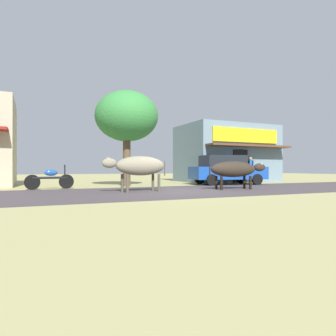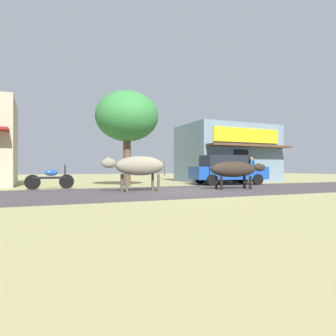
{
  "view_description": "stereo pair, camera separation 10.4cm",
  "coord_description": "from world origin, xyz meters",
  "px_view_note": "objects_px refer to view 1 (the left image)",
  "views": [
    {
      "loc": [
        -5.44,
        -10.89,
        0.9
      ],
      "look_at": [
        0.23,
        1.7,
        0.93
      ],
      "focal_mm": 32.32,
      "sensor_mm": 36.0,
      "label": 1
    },
    {
      "loc": [
        -5.34,
        -10.93,
        0.9
      ],
      "look_at": [
        0.23,
        1.7,
        0.93
      ],
      "focal_mm": 32.32,
      "sensor_mm": 36.0,
      "label": 2
    }
  ],
  "objects_px": {
    "roadside_tree": "(127,117)",
    "pedestrian_by_shop": "(250,168)",
    "parked_hatchback_car": "(226,170)",
    "parked_motorcycle": "(50,178)",
    "cow_far_dark": "(235,169)",
    "cow_near_brown": "(139,166)"
  },
  "relations": [
    {
      "from": "roadside_tree",
      "to": "pedestrian_by_shop",
      "type": "height_order",
      "value": "roadside_tree"
    },
    {
      "from": "parked_hatchback_car",
      "to": "parked_motorcycle",
      "type": "xyz_separation_m",
      "value": [
        -9.31,
        -0.16,
        -0.37
      ]
    },
    {
      "from": "cow_far_dark",
      "to": "parked_hatchback_car",
      "type": "bearing_deg",
      "value": 60.09
    },
    {
      "from": "roadside_tree",
      "to": "parked_hatchback_car",
      "type": "distance_m",
      "value": 6.29
    },
    {
      "from": "cow_near_brown",
      "to": "parked_motorcycle",
      "type": "bearing_deg",
      "value": 137.01
    },
    {
      "from": "parked_hatchback_car",
      "to": "parked_motorcycle",
      "type": "height_order",
      "value": "parked_hatchback_car"
    },
    {
      "from": "cow_near_brown",
      "to": "cow_far_dark",
      "type": "bearing_deg",
      "value": -6.11
    },
    {
      "from": "roadside_tree",
      "to": "parked_motorcycle",
      "type": "distance_m",
      "value": 4.8
    },
    {
      "from": "cow_near_brown",
      "to": "cow_far_dark",
      "type": "xyz_separation_m",
      "value": [
        4.2,
        -0.45,
        -0.13
      ]
    },
    {
      "from": "parked_hatchback_car",
      "to": "cow_far_dark",
      "type": "xyz_separation_m",
      "value": [
        -2.01,
        -3.5,
        0.02
      ]
    },
    {
      "from": "cow_near_brown",
      "to": "parked_hatchback_car",
      "type": "bearing_deg",
      "value": 26.16
    },
    {
      "from": "roadside_tree",
      "to": "parked_motorcycle",
      "type": "height_order",
      "value": "roadside_tree"
    },
    {
      "from": "cow_near_brown",
      "to": "cow_far_dark",
      "type": "distance_m",
      "value": 4.22
    },
    {
      "from": "parked_motorcycle",
      "to": "cow_near_brown",
      "type": "relative_size",
      "value": 0.76
    },
    {
      "from": "cow_far_dark",
      "to": "pedestrian_by_shop",
      "type": "height_order",
      "value": "pedestrian_by_shop"
    },
    {
      "from": "roadside_tree",
      "to": "pedestrian_by_shop",
      "type": "distance_m",
      "value": 8.83
    },
    {
      "from": "parked_motorcycle",
      "to": "cow_far_dark",
      "type": "relative_size",
      "value": 0.74
    },
    {
      "from": "parked_hatchback_car",
      "to": "cow_near_brown",
      "type": "distance_m",
      "value": 6.92
    },
    {
      "from": "parked_motorcycle",
      "to": "cow_near_brown",
      "type": "height_order",
      "value": "cow_near_brown"
    },
    {
      "from": "parked_motorcycle",
      "to": "cow_far_dark",
      "type": "distance_m",
      "value": 8.03
    },
    {
      "from": "parked_hatchback_car",
      "to": "cow_far_dark",
      "type": "relative_size",
      "value": 1.6
    },
    {
      "from": "parked_motorcycle",
      "to": "pedestrian_by_shop",
      "type": "height_order",
      "value": "pedestrian_by_shop"
    }
  ]
}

